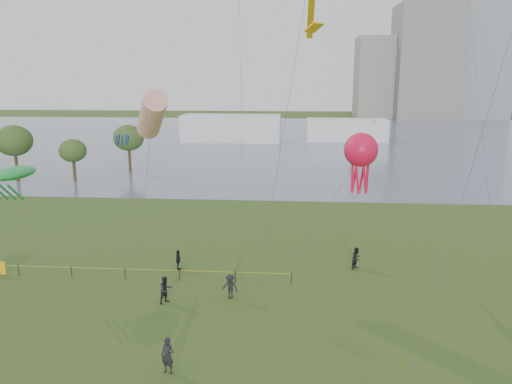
{
  "coord_description": "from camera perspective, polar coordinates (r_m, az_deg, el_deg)",
  "views": [
    {
      "loc": [
        2.04,
        -16.95,
        14.24
      ],
      "look_at": [
        0.0,
        10.0,
        8.0
      ],
      "focal_mm": 35.0,
      "sensor_mm": 36.0,
      "label": 1
    }
  ],
  "objects": [
    {
      "name": "lake",
      "position": [
        117.83,
        3.32,
        6.04
      ],
      "size": [
        400.0,
        120.0,
        0.08
      ],
      "primitive_type": "cube",
      "color": "slate",
      "rests_on": "ground_plane"
    },
    {
      "name": "building_mid",
      "position": [
        184.33,
        18.68,
        13.81
      ],
      "size": [
        20.0,
        20.0,
        38.0
      ],
      "primitive_type": "cube",
      "color": "slate",
      "rests_on": "ground_plane"
    },
    {
      "name": "building_low",
      "position": [
        187.36,
        13.87,
        12.55
      ],
      "size": [
        16.0,
        18.0,
        28.0
      ],
      "primitive_type": "cube",
      "color": "gray",
      "rests_on": "ground_plane"
    },
    {
      "name": "pavilion_left",
      "position": [
        113.38,
        -2.83,
        7.29
      ],
      "size": [
        22.0,
        8.0,
        6.0
      ],
      "primitive_type": "cube",
      "color": "silver",
      "rests_on": "ground_plane"
    },
    {
      "name": "pavilion_right",
      "position": [
        116.16,
        10.29,
        6.99
      ],
      "size": [
        18.0,
        7.0,
        5.0
      ],
      "primitive_type": "cube",
      "color": "silver",
      "rests_on": "ground_plane"
    },
    {
      "name": "trees",
      "position": [
        75.91,
        -25.61,
        4.91
      ],
      "size": [
        27.93,
        20.17,
        7.79
      ],
      "color": "#3A2B1A",
      "rests_on": "ground_plane"
    },
    {
      "name": "fence",
      "position": [
        40.0,
        -23.15,
        -8.1
      ],
      "size": [
        24.07,
        0.07,
        1.05
      ],
      "color": "black",
      "rests_on": "ground_plane"
    },
    {
      "name": "spectator_a",
      "position": [
        33.19,
        -10.29,
        -10.94
      ],
      "size": [
        1.08,
        1.1,
        1.78
      ],
      "primitive_type": "imported",
      "rotation": [
        0.0,
        0.0,
        0.86
      ],
      "color": "black",
      "rests_on": "ground_plane"
    },
    {
      "name": "spectator_b",
      "position": [
        33.33,
        -2.99,
        -10.73
      ],
      "size": [
        1.2,
        0.87,
        1.67
      ],
      "primitive_type": "imported",
      "rotation": [
        0.0,
        0.0,
        -0.26
      ],
      "color": "black",
      "rests_on": "ground_plane"
    },
    {
      "name": "spectator_c",
      "position": [
        38.3,
        -8.88,
        -7.7
      ],
      "size": [
        0.56,
        1.0,
        1.6
      ],
      "primitive_type": "imported",
      "rotation": [
        0.0,
        0.0,
        1.76
      ],
      "color": "black",
      "rests_on": "ground_plane"
    },
    {
      "name": "spectator_f",
      "position": [
        26.07,
        -10.07,
        -17.93
      ],
      "size": [
        0.77,
        0.61,
        1.85
      ],
      "primitive_type": "imported",
      "rotation": [
        0.0,
        0.0,
        -0.27
      ],
      "color": "black",
      "rests_on": "ground_plane"
    },
    {
      "name": "spectator_g",
      "position": [
        38.88,
        11.42,
        -7.43
      ],
      "size": [
        1.0,
        1.04,
        1.69
      ],
      "primitive_type": "imported",
      "rotation": [
        0.0,
        0.0,
        0.92
      ],
      "color": "black",
      "rests_on": "ground_plane"
    },
    {
      "name": "kite_windsock",
      "position": [
        36.19,
        -11.85,
        8.56
      ],
      "size": [
        4.18,
        5.0,
        13.48
      ],
      "rotation": [
        0.0,
        0.0,
        0.4
      ],
      "color": "#3F3F42"
    },
    {
      "name": "kite_creature",
      "position": [
        38.65,
        -25.91,
        1.92
      ],
      "size": [
        3.97,
        4.57,
        8.13
      ],
      "rotation": [
        0.0,
        0.0,
        0.2
      ],
      "color": "#3F3F42"
    },
    {
      "name": "kite_octopus",
      "position": [
        33.77,
        11.9,
        4.63
      ],
      "size": [
        7.22,
        5.01,
        10.7
      ],
      "rotation": [
        0.0,
        0.0,
        0.13
      ],
      "color": "#3F3F42"
    }
  ]
}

